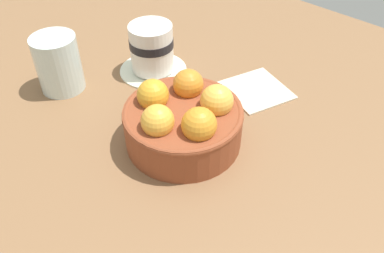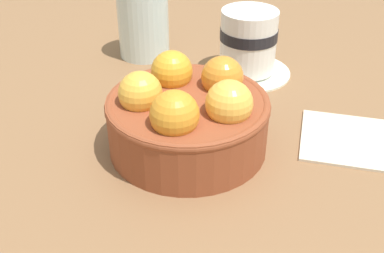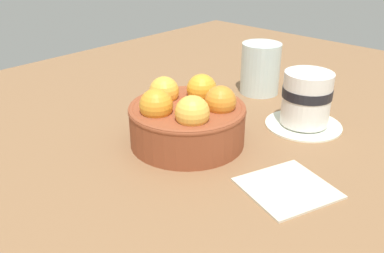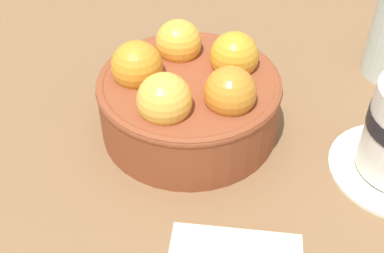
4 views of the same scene
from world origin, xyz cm
name	(u,v)px [view 3 (image 3 of 4)]	position (x,y,z in cm)	size (l,w,h in cm)	color
ground_plane	(187,155)	(0.00, 0.00, -2.19)	(143.74, 109.65, 4.38)	brown
terracotta_bowl	(187,118)	(0.03, 0.01, 4.05)	(17.17, 17.17, 9.31)	brown
coffee_cup	(306,101)	(-17.06, 9.83, 4.37)	(12.25, 12.25, 9.06)	white
water_glass	(260,68)	(-24.75, -4.28, 4.83)	(7.45, 7.45, 9.67)	silver
folded_napkin	(287,187)	(0.61, 17.67, 0.30)	(10.27, 9.84, 0.60)	beige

